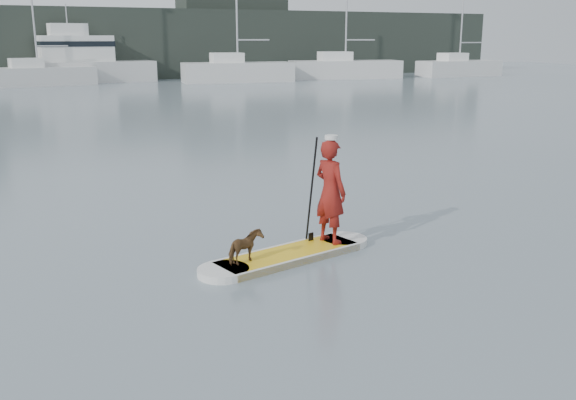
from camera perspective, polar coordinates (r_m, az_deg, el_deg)
name	(u,v)px	position (r m, az deg, el deg)	size (l,w,h in m)	color
ground	(313,336)	(7.99, 2.20, -11.99)	(140.00, 140.00, 0.00)	slate
paddleboard	(288,255)	(10.56, 0.00, -4.95)	(3.23, 1.39, 0.12)	yellow
paddler	(330,191)	(10.85, 3.79, 0.76)	(0.65, 0.42, 1.78)	maroon
white_cap	(331,137)	(10.67, 3.87, 5.58)	(0.22, 0.22, 0.07)	silver
dog	(245,247)	(9.99, -3.81, -4.20)	(0.28, 0.60, 0.51)	brown
paddle	(311,203)	(10.94, 2.08, -0.24)	(0.10, 0.30, 2.00)	black
sailboat_d	(38,74)	(52.87, -21.37, 10.38)	(8.45, 3.61, 12.06)	silver
sailboat_e	(237,70)	(53.66, -4.57, 11.41)	(9.24, 3.99, 12.98)	silver
sailboat_f	(344,67)	(58.40, 5.04, 11.68)	(10.19, 4.79, 14.69)	silver
motor_yacht_a	(84,61)	(55.36, -17.70, 11.70)	(10.44, 4.10, 6.11)	silver
shore_mass	(34,44)	(59.50, -21.61, 12.75)	(90.00, 6.00, 6.00)	black
shore_building_east	(232,33)	(64.03, -4.96, 14.60)	(10.00, 4.00, 8.00)	black
sailboat_g	(458,66)	(63.68, 14.91, 11.41)	(8.09, 2.69, 12.52)	silver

